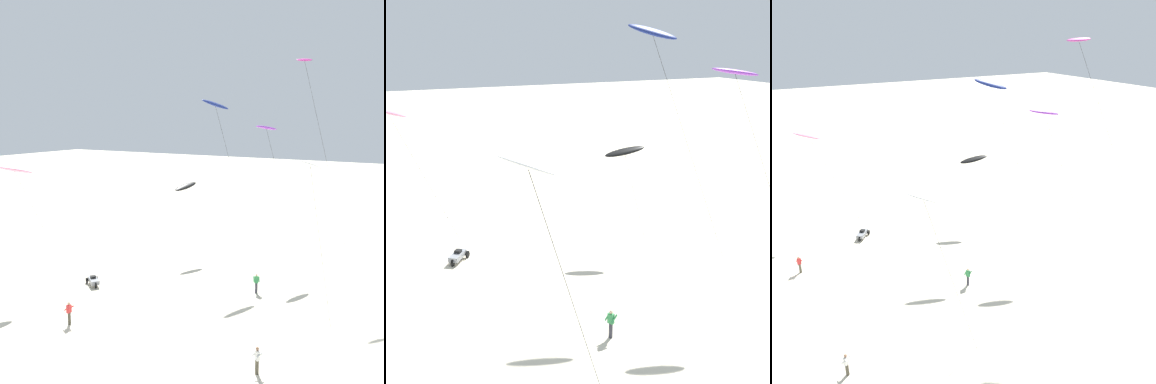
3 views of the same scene
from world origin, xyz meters
The scene contains 8 objects.
ground_plane centered at (0.00, 0.00, 0.00)m, with size 260.00×260.00×0.00m, color beige.
kite_purple centered at (1.95, 20.27, 13.41)m, with size 2.56×6.98×13.86m.
kite_white centered at (11.40, 3.87, 11.48)m, with size 1.67×4.17×12.12m.
kite_navy centered at (-2.16, 16.96, 15.72)m, with size 2.92×7.42×16.54m.
kite_black centered at (-5.83, 17.29, 7.30)m, with size 1.60×3.38×7.87m.
kite_pink centered at (-13.23, 1.55, 10.17)m, with size 2.31×5.83×10.77m.
kite_flyer_middle centered at (5.32, 10.27, 0.89)m, with size 0.70×0.69×1.67m.
beach_buggy centered at (-7.76, 4.79, 0.43)m, with size 2.00×1.78×0.82m.
Camera 2 is at (25.95, -1.12, 15.64)m, focal length 46.93 mm.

